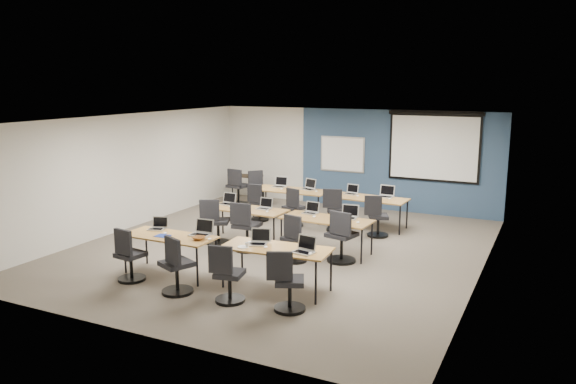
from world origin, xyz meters
The scene contains 58 objects.
floor centered at (0.00, 0.00, 0.00)m, with size 8.00×9.00×0.02m, color #6B6354.
ceiling centered at (0.00, 0.00, 2.70)m, with size 8.00×9.00×0.02m, color white.
wall_back centered at (0.00, 4.50, 1.35)m, with size 8.00×0.04×2.70m, color beige.
wall_front centered at (0.00, -4.50, 1.35)m, with size 8.00×0.04×2.70m, color beige.
wall_left centered at (-4.00, 0.00, 1.35)m, with size 0.04×9.00×2.70m, color beige.
wall_right centered at (4.00, 0.00, 1.35)m, with size 0.04×9.00×2.70m, color beige.
blue_accent_panel centered at (1.25, 4.47, 1.35)m, with size 5.50×0.04×2.70m, color #3D5977.
whiteboard centered at (-0.30, 4.43, 1.45)m, with size 1.28×0.03×0.98m.
projector_screen centered at (2.20, 4.41, 1.89)m, with size 2.40×0.10×1.82m.
training_table_front_left centered at (-1.06, -2.31, 0.68)m, with size 1.71×0.71×0.73m.
training_table_front_right centered at (1.00, -2.13, 0.69)m, with size 1.83×0.76×0.73m.
training_table_mid_left centered at (-0.89, 0.16, 0.68)m, with size 1.76×0.73×0.73m.
training_table_mid_right centered at (1.00, 0.08, 0.69)m, with size 1.83×0.76×0.73m.
training_table_back_left centered at (-0.97, 2.51, 0.69)m, with size 1.93×0.80×0.73m.
training_table_back_right centered at (1.11, 2.43, 0.69)m, with size 1.85×0.77×0.73m.
laptop_0 centered at (-1.52, -2.06, 0.79)m, with size 0.30×0.25×0.23m.
mouse_0 centered at (-1.20, -2.26, 0.74)m, with size 0.06×0.09×0.03m, color white.
task_chair_0 centered at (-1.49, -2.91, 0.40)m, with size 0.49×0.49×0.97m.
laptop_1 centered at (-0.57, -2.02, 0.80)m, with size 0.36×0.31×0.27m.
mouse_1 centered at (-0.26, -2.22, 0.74)m, with size 0.06×0.09×0.03m, color white.
task_chair_1 centered at (-0.38, -3.05, 0.41)m, with size 0.56×0.52×1.00m.
laptop_2 centered at (0.63, -2.08, 0.79)m, with size 0.34×0.29×0.26m.
mouse_2 centered at (0.85, -2.22, 0.74)m, with size 0.06×0.09×0.03m, color white.
task_chair_2 centered at (0.57, -2.98, 0.40)m, with size 0.48×0.48×0.96m.
laptop_3 centered at (1.53, -2.16, 0.79)m, with size 0.34×0.29×0.26m.
mouse_3 centered at (1.66, -2.24, 0.74)m, with size 0.07×0.11×0.04m, color white.
task_chair_3 centered at (1.56, -2.88, 0.40)m, with size 0.52×0.49×0.97m.
laptop_4 centered at (-1.51, 0.36, 0.79)m, with size 0.33×0.28×0.25m.
mouse_4 centered at (-1.30, 0.15, 0.74)m, with size 0.06×0.09×0.03m, color white.
task_chair_4 centered at (-1.37, -0.34, 0.41)m, with size 0.55×0.52×1.00m.
laptop_5 centered at (-0.54, 0.31, 0.79)m, with size 0.30×0.26×0.23m.
mouse_5 centered at (-0.34, 0.06, 0.74)m, with size 0.06×0.09×0.03m, color white.
task_chair_5 centered at (-0.56, -0.47, 0.43)m, with size 0.56×0.56×1.04m.
laptop_6 centered at (0.54, 0.37, 0.79)m, with size 0.31×0.26×0.24m.
mouse_6 centered at (0.73, 0.08, 0.74)m, with size 0.06×0.10×0.04m, color white.
task_chair_6 centered at (0.65, -0.70, 0.39)m, with size 0.48×0.48×0.96m.
laptop_7 centered at (1.38, 0.33, 0.79)m, with size 0.35×0.30×0.26m.
mouse_7 centered at (1.69, 0.02, 0.74)m, with size 0.06×0.09×0.03m, color white.
task_chair_7 centered at (1.47, -0.32, 0.43)m, with size 0.56×0.56×1.04m.
laptop_8 centered at (-1.39, 2.74, 0.79)m, with size 0.35×0.30×0.26m.
mouse_8 centered at (-1.20, 2.45, 0.74)m, with size 0.06×0.10×0.03m, color white.
task_chair_8 centered at (-1.56, 1.86, 0.39)m, with size 0.46×0.46×0.95m.
laptop_9 centered at (-0.56, 2.75, 0.80)m, with size 0.35×0.30×0.27m.
mouse_9 centered at (-0.28, 2.56, 0.74)m, with size 0.06×0.09×0.03m, color white.
task_chair_9 centered at (-0.52, 1.74, 0.39)m, with size 0.48×0.47×0.96m.
laptop_10 centered at (0.61, 2.66, 0.79)m, with size 0.31×0.26×0.23m.
mouse_10 centered at (0.84, 2.46, 0.74)m, with size 0.06×0.10×0.03m, color white.
task_chair_10 centered at (0.56, 1.80, 0.42)m, with size 0.56×0.55×1.02m.
laptop_11 centered at (1.47, 2.70, 0.80)m, with size 0.36×0.31×0.27m.
mouse_11 centered at (1.62, 2.50, 0.74)m, with size 0.06×0.09×0.03m, color white.
task_chair_11 centered at (1.55, 1.74, 0.39)m, with size 0.51×0.48×0.96m.
blue_mousepad centered at (-1.15, -2.39, 0.73)m, with size 0.26×0.21×0.01m, color navy.
snack_bowl centered at (-0.43, -2.31, 0.76)m, with size 0.22×0.22×0.05m, color brown.
snack_plate centered at (0.50, -2.36, 0.74)m, with size 0.19×0.19×0.01m, color white.
coffee_cup centered at (0.56, -2.34, 0.77)m, with size 0.06×0.06×0.06m, color silver.
utility_table centered at (-3.02, 3.82, 0.65)m, with size 0.87×0.48×0.75m.
spare_chair_a centered at (-2.34, 3.44, 0.41)m, with size 0.62×0.52×1.00m.
spare_chair_b centered at (-2.95, 3.17, 0.44)m, with size 0.58×0.58×1.05m.
Camera 1 is at (5.10, -10.11, 3.46)m, focal length 35.00 mm.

